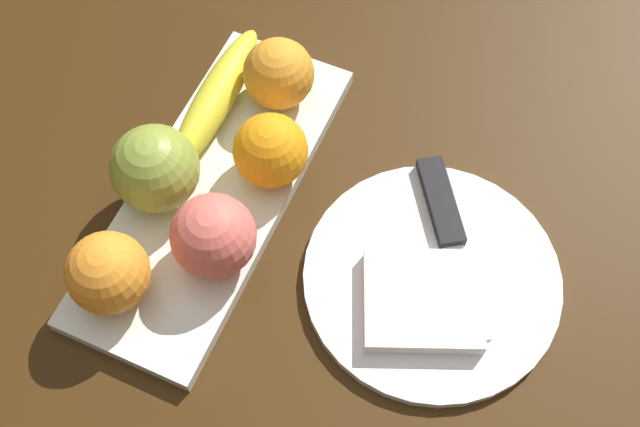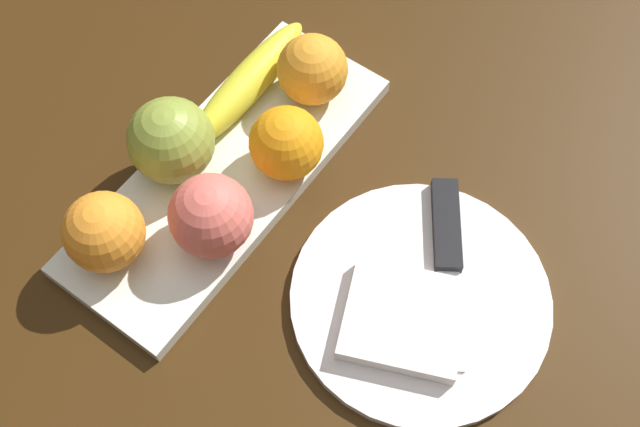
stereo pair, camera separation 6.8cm
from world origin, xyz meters
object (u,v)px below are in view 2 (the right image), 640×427
at_px(fruit_tray, 227,173).
at_px(orange_near_banana, 312,70).
at_px(dinner_plate, 420,299).
at_px(banana, 248,82).
at_px(peach, 215,218).
at_px(orange_near_apple, 104,232).
at_px(apple, 171,140).
at_px(orange_center, 286,143).
at_px(folded_napkin, 404,319).
at_px(knife, 447,240).

xyz_separation_m(fruit_tray, orange_near_banana, (-0.12, 0.01, 0.04)).
distance_m(fruit_tray, dinner_plate, 0.22).
height_order(banana, peach, peach).
relative_size(orange_near_apple, dinner_plate, 0.31).
distance_m(peach, dinner_plate, 0.19).
relative_size(apple, orange_center, 1.16).
relative_size(apple, folded_napkin, 0.79).
bearing_deg(dinner_plate, apple, -85.05).
relative_size(apple, banana, 0.45).
xyz_separation_m(orange_near_apple, dinner_plate, (-0.12, 0.25, -0.05)).
xyz_separation_m(orange_near_banana, orange_center, (0.08, 0.03, -0.00)).
relative_size(banana, folded_napkin, 1.77).
xyz_separation_m(banana, dinner_plate, (0.08, 0.25, -0.03)).
relative_size(fruit_tray, orange_near_banana, 5.11).
bearing_deg(knife, folded_napkin, -27.70).
relative_size(fruit_tray, folded_napkin, 3.51).
height_order(orange_center, peach, peach).
relative_size(orange_near_banana, folded_napkin, 0.69).
height_order(orange_center, dinner_plate, orange_center).
relative_size(fruit_tray, orange_center, 5.11).
xyz_separation_m(orange_near_banana, knife, (0.06, 0.19, -0.03)).
xyz_separation_m(orange_near_apple, knife, (-0.18, 0.24, -0.04)).
bearing_deg(dinner_plate, orange_center, -102.54).
distance_m(fruit_tray, banana, 0.09).
bearing_deg(peach, banana, -151.32).
xyz_separation_m(peach, dinner_plate, (-0.06, 0.18, -0.05)).
bearing_deg(orange_near_apple, banana, -177.60).
relative_size(dinner_plate, folded_napkin, 2.28).
xyz_separation_m(banana, orange_near_apple, (0.21, 0.01, 0.02)).
bearing_deg(fruit_tray, folded_napkin, 82.49).
relative_size(peach, dinner_plate, 0.32).
height_order(apple, folded_napkin, apple).
bearing_deg(apple, fruit_tray, 118.73).
height_order(apple, orange_near_banana, apple).
height_order(apple, knife, apple).
bearing_deg(orange_center, folded_napkin, 68.87).
height_order(folded_napkin, knife, folded_napkin).
xyz_separation_m(fruit_tray, peach, (0.06, 0.04, 0.04)).
bearing_deg(apple, orange_near_apple, 6.88).
height_order(banana, knife, banana).
bearing_deg(folded_napkin, apple, -91.39).
bearing_deg(folded_napkin, banana, -113.54).
xyz_separation_m(orange_center, knife, (-0.02, 0.16, -0.03)).
distance_m(apple, banana, 0.11).
xyz_separation_m(orange_center, folded_napkin, (0.07, 0.17, -0.03)).
height_order(orange_near_apple, dinner_plate, orange_near_apple).
distance_m(orange_near_banana, peach, 0.18).
bearing_deg(knife, peach, -88.97).
height_order(orange_near_apple, knife, orange_near_apple).
bearing_deg(knife, orange_near_banana, -141.96).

